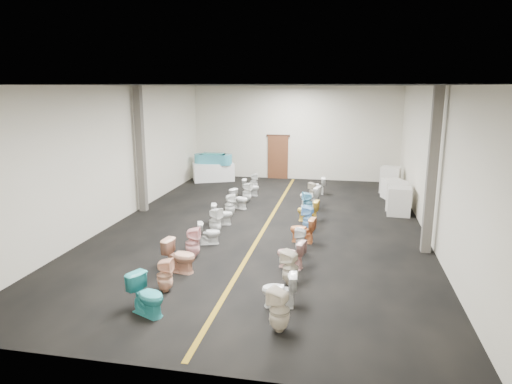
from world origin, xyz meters
TOP-DOWN VIEW (x-y plane):
  - floor at (0.00, 0.00)m, footprint 16.00×16.00m
  - ceiling at (0.00, 0.00)m, footprint 16.00×16.00m
  - wall_back at (0.00, 8.00)m, footprint 10.00×0.00m
  - wall_front at (0.00, -8.00)m, footprint 10.00×0.00m
  - wall_left at (-5.00, 0.00)m, footprint 0.00×16.00m
  - wall_right at (5.00, 0.00)m, footprint 0.00×16.00m
  - aisle_stripe at (0.00, 0.00)m, footprint 0.12×15.60m
  - back_door at (-0.80, 7.94)m, footprint 1.00×0.10m
  - door_frame at (-0.80, 7.95)m, footprint 1.15×0.08m
  - column_left at (-4.75, 1.00)m, footprint 0.25×0.25m
  - column_right at (4.75, -1.50)m, footprint 0.25×0.25m
  - display_table at (-3.77, 6.75)m, footprint 2.14×1.67m
  - bathtub at (-3.77, 6.75)m, footprint 1.86×0.67m
  - appliance_crate_a at (4.40, 2.22)m, footprint 0.83×0.83m
  - appliance_crate_b at (4.40, 2.94)m, footprint 0.83×0.83m
  - appliance_crate_c at (4.40, 4.68)m, footprint 0.91×0.91m
  - appliance_crate_d at (4.40, 5.82)m, footprint 0.93×0.93m
  - toilet_left_0 at (-1.29, -6.33)m, footprint 0.93×0.76m
  - toilet_left_1 at (-1.35, -5.29)m, footprint 0.39×0.38m
  - toilet_left_2 at (-1.42, -4.16)m, footprint 0.87×0.58m
  - toilet_left_3 at (-1.41, -3.21)m, footprint 0.44×0.43m
  - toilet_left_4 at (-1.31, -2.05)m, footprint 0.73×0.56m
  - toilet_left_5 at (-1.40, -1.11)m, footprint 0.49×0.48m
  - toilet_left_6 at (-1.45, -0.13)m, footprint 0.77×0.55m
  - toilet_left_7 at (-1.46, 0.94)m, footprint 0.47×0.47m
  - toilet_left_8 at (-1.36, 1.98)m, footprint 0.81×0.64m
  - toilet_left_9 at (-1.29, 2.99)m, footprint 0.44×0.43m
  - toilet_left_10 at (-1.36, 4.04)m, footprint 0.73×0.46m
  - toilet_left_11 at (-1.45, 5.16)m, footprint 0.40×0.39m
  - toilet_right_0 at (1.39, -6.47)m, footprint 0.50×0.49m
  - toilet_right_1 at (1.25, -5.50)m, footprint 0.77×0.49m
  - toilet_right_2 at (1.34, -4.39)m, footprint 0.50×0.50m
  - toilet_right_3 at (1.23, -3.38)m, footprint 0.79×0.56m
  - toilet_right_4 at (1.39, -2.31)m, footprint 0.36×0.35m
  - toilet_right_5 at (1.33, -1.38)m, footprint 0.79×0.52m
  - toilet_right_6 at (1.41, -0.29)m, footprint 0.47×0.46m
  - toilet_right_7 at (1.30, 0.80)m, footprint 0.76×0.48m
  - toilet_right_8 at (1.21, 1.75)m, footprint 0.46×0.45m
  - toilet_right_9 at (1.20, 2.73)m, footprint 0.89×0.67m
  - toilet_right_10 at (1.23, 3.92)m, footprint 0.41×0.40m
  - toilet_right_11 at (1.33, 4.84)m, footprint 0.75×0.47m

SIDE VIEW (x-z plane):
  - floor at x=0.00m, z-range 0.00..0.00m
  - aisle_stripe at x=0.00m, z-range 0.00..0.01m
  - toilet_left_4 at x=-1.31m, z-range 0.00..0.66m
  - toilet_right_10 at x=1.23m, z-range 0.00..0.70m
  - toilet_left_6 at x=-1.45m, z-range 0.00..0.71m
  - toilet_left_10 at x=-1.36m, z-range 0.00..0.71m
  - toilet_right_4 at x=1.39m, z-range 0.00..0.72m
  - toilet_left_8 at x=-1.36m, z-range 0.00..0.72m
  - toilet_right_11 at x=1.33m, z-range 0.00..0.73m
  - toilet_right_3 at x=1.23m, z-range 0.00..0.73m
  - toilet_left_11 at x=-1.45m, z-range 0.00..0.74m
  - toilet_right_7 at x=1.30m, z-range 0.00..0.74m
  - toilet_right_1 at x=1.25m, z-range 0.00..0.74m
  - toilet_right_5 at x=1.33m, z-range 0.00..0.75m
  - toilet_left_1 at x=-1.35m, z-range 0.00..0.78m
  - toilet_left_9 at x=-1.29m, z-range 0.00..0.78m
  - toilet_left_7 at x=-1.46m, z-range 0.00..0.79m
  - toilet_right_8 at x=1.21m, z-range 0.00..0.79m
  - toilet_right_9 at x=1.20m, z-range 0.00..0.80m
  - appliance_crate_c at x=4.40m, z-range 0.00..0.80m
  - toilet_right_6 at x=1.41m, z-range 0.00..0.82m
  - toilet_right_2 at x=1.34m, z-range 0.00..0.83m
  - toilet_left_5 at x=-1.40m, z-range 0.00..0.83m
  - toilet_left_2 at x=-1.42m, z-range 0.00..0.83m
  - toilet_left_0 at x=-1.29m, z-range 0.00..0.83m
  - toilet_left_3 at x=-1.41m, z-range 0.00..0.85m
  - toilet_right_0 at x=1.39m, z-range 0.00..0.85m
  - display_table at x=-3.77m, z-range 0.00..0.85m
  - appliance_crate_a at x=4.40m, z-range 0.00..1.00m
  - appliance_crate_b at x=4.40m, z-range 0.00..1.03m
  - appliance_crate_d at x=4.40m, z-range 0.00..1.11m
  - back_door at x=-0.80m, z-range 0.00..2.10m
  - bathtub at x=-3.77m, z-range 0.79..1.34m
  - door_frame at x=-0.80m, z-range 2.07..2.17m
  - wall_back at x=0.00m, z-range -2.75..7.25m
  - wall_front at x=0.00m, z-range -2.75..7.25m
  - wall_left at x=-5.00m, z-range -5.75..10.25m
  - wall_right at x=5.00m, z-range -5.75..10.25m
  - column_left at x=-4.75m, z-range 0.00..4.50m
  - column_right at x=4.75m, z-range 0.00..4.50m
  - ceiling at x=0.00m, z-range 4.50..4.50m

